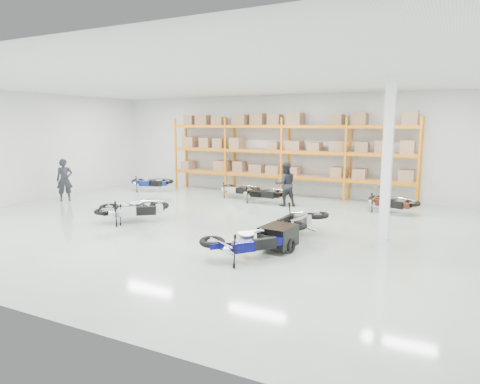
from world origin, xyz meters
The scene contains 14 objects.
room centered at (0.00, 0.00, 2.25)m, with size 18.00×18.00×18.00m.
pallet_rack centered at (0.00, 6.45, 2.26)m, with size 11.28×0.98×3.62m.
structural_column centered at (5.20, 0.50, 2.25)m, with size 0.25×0.25×4.50m, color white.
moto_blue_centre centered at (2.50, -2.64, 0.56)m, with size 0.82×1.84×1.12m, color #070645, non-canonical shape.
moto_silver_left centered at (-2.47, -0.81, 0.59)m, with size 0.86×1.95×1.19m, color #B1B2B8, non-canonical shape.
moto_black_far_left centered at (-2.90, -0.83, 0.50)m, with size 0.72×1.63×0.99m, color black, non-canonical shape.
moto_touring_right centered at (2.95, -0.05, 0.60)m, with size 0.88×1.98×1.21m, color black, non-canonical shape.
trailer centered at (2.95, -1.64, 0.38)m, with size 0.82×1.58×0.65m.
moto_back_a centered at (-6.23, 4.75, 0.56)m, with size 0.81×1.82×1.11m, color navy, non-canonical shape.
moto_back_b centered at (-1.56, 4.95, 0.51)m, with size 0.74×1.66×1.01m, color #B7BCC2, non-canonical shape.
moto_back_c centered at (-0.13, 4.37, 0.54)m, with size 0.78×1.76×1.07m, color black, non-canonical shape.
moto_back_d centered at (4.84, 4.60, 0.52)m, with size 0.75×1.70×1.04m, color #47180E, non-canonical shape.
person_left centered at (-7.80, 1.05, 0.89)m, with size 0.65×0.43×1.78m, color #21222A.
person_back centered at (0.90, 4.20, 0.87)m, with size 0.84×0.66×1.73m, color black.
Camera 1 is at (6.85, -11.52, 3.22)m, focal length 32.00 mm.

